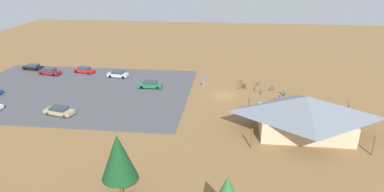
# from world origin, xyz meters

# --- Properties ---
(ground) EXTENTS (160.00, 160.00, 0.00)m
(ground) POSITION_xyz_m (0.00, 0.00, 0.00)
(ground) COLOR olive
(ground) RESTS_ON ground
(parking_lot_asphalt) EXTENTS (42.97, 30.07, 0.05)m
(parking_lot_asphalt) POSITION_xyz_m (27.74, 1.14, 0.03)
(parking_lot_asphalt) COLOR #4C4C51
(parking_lot_asphalt) RESTS_ON ground
(bike_pavilion) EXTENTS (15.57, 11.05, 5.62)m
(bike_pavilion) POSITION_xyz_m (-11.81, 13.44, 3.19)
(bike_pavilion) COLOR #C6B28E
(bike_pavilion) RESTS_ON ground
(trash_bin) EXTENTS (0.60, 0.60, 0.90)m
(trash_bin) POSITION_xyz_m (-3.98, -4.07, 0.45)
(trash_bin) COLOR brown
(trash_bin) RESTS_ON ground
(lot_sign) EXTENTS (0.56, 0.08, 2.20)m
(lot_sign) POSITION_xyz_m (3.91, -3.27, 1.41)
(lot_sign) COLOR #99999E
(lot_sign) RESTS_ON ground
(pine_center) EXTENTS (3.64, 3.64, 7.38)m
(pine_center) POSITION_xyz_m (9.50, 30.54, 4.93)
(pine_center) COLOR brown
(pine_center) RESTS_ON ground
(bicycle_purple_front_row) EXTENTS (1.17, 1.30, 0.81)m
(bicycle_purple_front_row) POSITION_xyz_m (-9.09, -3.61, 0.36)
(bicycle_purple_front_row) COLOR black
(bicycle_purple_front_row) RESTS_ON ground
(bicycle_black_near_porch) EXTENTS (0.48, 1.62, 0.82)m
(bicycle_black_near_porch) POSITION_xyz_m (-5.93, -3.35, 0.35)
(bicycle_black_near_porch) COLOR black
(bicycle_black_near_porch) RESTS_ON ground
(bicycle_silver_edge_south) EXTENTS (0.49, 1.73, 0.82)m
(bicycle_silver_edge_south) POSITION_xyz_m (-6.94, -1.64, 0.36)
(bicycle_silver_edge_south) COLOR black
(bicycle_silver_edge_south) RESTS_ON ground
(bicycle_white_lone_east) EXTENTS (0.99, 1.48, 0.85)m
(bicycle_white_lone_east) POSITION_xyz_m (-15.99, 3.19, 0.37)
(bicycle_white_lone_east) COLOR black
(bicycle_white_lone_east) RESTS_ON ground
(bicycle_teal_edge_north) EXTENTS (1.31, 1.19, 0.85)m
(bicycle_teal_edge_north) POSITION_xyz_m (-17.88, 3.88, 0.39)
(bicycle_teal_edge_north) COLOR black
(bicycle_teal_edge_north) RESTS_ON ground
(bicycle_green_yard_front) EXTENTS (1.02, 1.55, 0.88)m
(bicycle_green_yard_front) POSITION_xyz_m (-3.38, -6.53, 0.40)
(bicycle_green_yard_front) COLOR black
(bicycle_green_yard_front) RESTS_ON ground
(bicycle_yellow_lone_west) EXTENTS (0.87, 1.48, 0.75)m
(bicycle_yellow_lone_west) POSITION_xyz_m (-6.67, -6.37, 0.35)
(bicycle_yellow_lone_west) COLOR black
(bicycle_yellow_lone_west) RESTS_ON ground
(bicycle_red_yard_center) EXTENTS (1.68, 0.48, 0.85)m
(bicycle_red_yard_center) POSITION_xyz_m (-3.45, -3.86, 0.37)
(bicycle_red_yard_center) COLOR black
(bicycle_red_yard_center) RESTS_ON ground
(car_black_second_row) EXTENTS (4.65, 2.28, 1.24)m
(car_black_second_row) POSITION_xyz_m (43.10, -10.83, 0.68)
(car_black_second_row) COLOR black
(car_black_second_row) RESTS_ON parking_lot_asphalt
(car_maroon_back_corner) EXTENTS (4.98, 2.58, 1.50)m
(car_maroon_back_corner) POSITION_xyz_m (37.59, -7.83, 0.78)
(car_maroon_back_corner) COLOR maroon
(car_maroon_back_corner) RESTS_ON parking_lot_asphalt
(car_green_aisle_side) EXTENTS (4.55, 1.91, 1.39)m
(car_green_aisle_side) POSITION_xyz_m (14.16, -2.25, 0.75)
(car_green_aisle_side) COLOR #1E6B3D
(car_green_aisle_side) RESTS_ON parking_lot_asphalt
(car_silver_inner_stall) EXTENTS (4.44, 2.16, 1.37)m
(car_silver_inner_stall) POSITION_xyz_m (22.39, -7.84, 0.73)
(car_silver_inner_stall) COLOR #BCBCC1
(car_silver_inner_stall) RESTS_ON parking_lot_asphalt
(car_tan_mid_lot) EXTENTS (5.08, 2.86, 1.30)m
(car_tan_mid_lot) POSITION_xyz_m (25.71, 11.62, 0.71)
(car_tan_mid_lot) COLOR tan
(car_tan_mid_lot) RESTS_ON parking_lot_asphalt
(car_red_front_row) EXTENTS (4.93, 2.74, 1.29)m
(car_red_front_row) POSITION_xyz_m (30.72, -9.97, 0.70)
(car_red_front_row) COLOR red
(car_red_front_row) RESTS_ON parking_lot_asphalt
(visitor_crossing_yard) EXTENTS (0.36, 0.36, 1.70)m
(visitor_crossing_yard) POSITION_xyz_m (-11.04, -0.79, 0.89)
(visitor_crossing_yard) COLOR #2D3347
(visitor_crossing_yard) RESTS_ON ground
(visitor_at_bikes) EXTENTS (0.36, 0.36, 1.64)m
(visitor_at_bikes) POSITION_xyz_m (-9.75, 2.43, 0.86)
(visitor_at_bikes) COLOR #2D3347
(visitor_at_bikes) RESTS_ON ground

